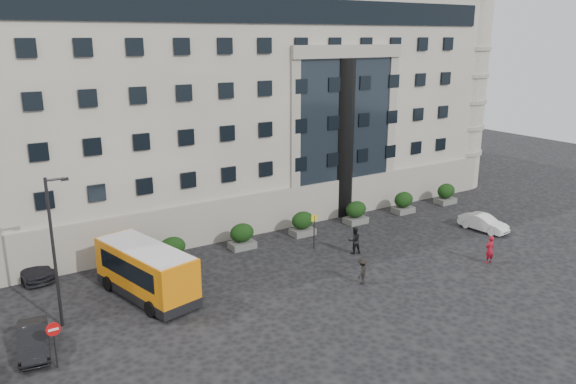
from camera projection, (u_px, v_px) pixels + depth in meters
name	position (u px, v px, depth m)	size (l,w,h in m)	color
ground	(286.00, 293.00, 33.18)	(120.00, 120.00, 0.00)	black
civic_building	(214.00, 99.00, 51.76)	(44.00, 24.00, 18.00)	gray
entrance_column	(343.00, 139.00, 46.01)	(1.80, 1.80, 13.00)	black
hedge_a	(173.00, 250.00, 37.21)	(1.80, 1.26, 1.84)	#50504E
hedge_b	(242.00, 236.00, 39.90)	(1.80, 1.26, 1.84)	#50504E
hedge_c	(303.00, 223.00, 42.58)	(1.80, 1.26, 1.84)	#50504E
hedge_d	(356.00, 212.00, 45.27)	(1.80, 1.26, 1.84)	#50504E
hedge_e	(403.00, 202.00, 47.96)	(1.80, 1.26, 1.84)	#50504E
hedge_f	(446.00, 194.00, 50.64)	(1.80, 1.26, 1.84)	#50504E
street_lamp	(54.00, 247.00, 28.28)	(1.16, 0.18, 8.00)	#262628
bus_stop_sign	(314.00, 226.00, 39.63)	(0.50, 0.08, 2.52)	#262628
no_entry_sign	(54.00, 336.00, 25.18)	(0.64, 0.16, 2.32)	#262628
minibus	(146.00, 269.00, 32.31)	(4.09, 7.64, 3.03)	orange
parked_car_b	(34.00, 340.00, 26.79)	(1.36, 3.91, 1.29)	black
parked_car_c	(31.00, 266.00, 35.30)	(1.89, 4.65, 1.35)	black
white_taxi	(483.00, 223.00, 43.62)	(1.34, 3.85, 1.27)	white
pedestrian_a	(490.00, 250.00, 37.28)	(0.70, 0.46, 1.91)	maroon
pedestrian_b	(354.00, 240.00, 38.95)	(0.93, 0.72, 1.91)	black
pedestrian_c	(362.00, 271.00, 34.18)	(1.07, 0.61, 1.65)	black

